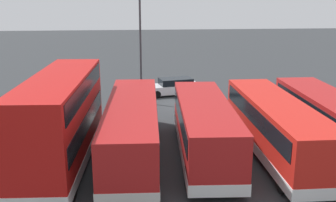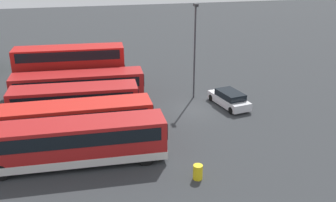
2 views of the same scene
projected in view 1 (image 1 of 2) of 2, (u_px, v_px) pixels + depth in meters
ground_plane at (180, 104)px, 30.86m from camera, size 140.00×140.00×0.00m
bus_single_deck_near_end at (335, 124)px, 21.01m from camera, size 2.93×12.04×2.95m
bus_single_deck_second at (276, 126)px, 20.72m from camera, size 2.76×11.41×2.95m
bus_single_deck_third at (204, 127)px, 20.48m from camera, size 3.19×10.39×2.95m
bus_single_deck_fourth at (132, 127)px, 20.51m from camera, size 3.12×11.80×2.95m
bus_double_decker_fifth at (62, 118)px, 19.37m from camera, size 3.19×10.58×4.55m
car_hatchback_silver at (174, 87)px, 33.71m from camera, size 4.85×2.65×1.43m
lamp_post_tall at (140, 39)px, 29.92m from camera, size 0.70×0.30×8.81m
waste_bin_yellow at (330, 106)px, 28.67m from camera, size 0.60×0.60×0.95m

